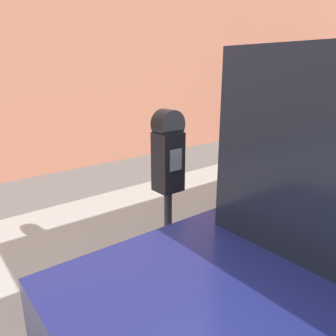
{
  "coord_description": "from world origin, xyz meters",
  "views": [
    {
      "loc": [
        -1.18,
        -0.28,
        1.79
      ],
      "look_at": [
        0.06,
        1.26,
        1.19
      ],
      "focal_mm": 35.0,
      "sensor_mm": 36.0,
      "label": 1
    }
  ],
  "objects": [
    {
      "name": "sidewalk",
      "position": [
        0.0,
        2.2,
        0.06
      ],
      "size": [
        24.0,
        2.8,
        0.12
      ],
      "color": "#ADAAA3",
      "rests_on": "ground_plane"
    },
    {
      "name": "parking_meter",
      "position": [
        0.06,
        1.26,
        1.18
      ],
      "size": [
        0.18,
        0.15,
        1.44
      ],
      "color": "#2D2D30",
      "rests_on": "sidewalk"
    }
  ]
}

